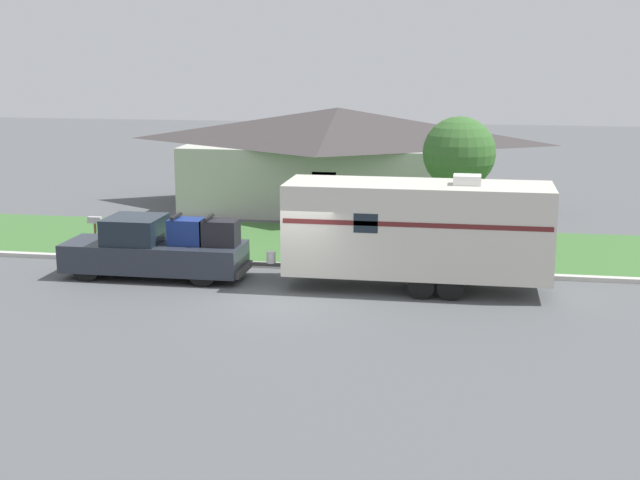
% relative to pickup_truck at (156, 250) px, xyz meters
% --- Properties ---
extents(ground_plane, '(120.00, 120.00, 0.00)m').
position_rel_pickup_truck_xyz_m(ground_plane, '(4.60, -1.88, -0.89)').
color(ground_plane, '#515456').
extents(curb_strip, '(80.00, 0.30, 0.14)m').
position_rel_pickup_truck_xyz_m(curb_strip, '(4.60, 1.87, -0.82)').
color(curb_strip, beige).
rests_on(curb_strip, ground_plane).
extents(lawn_strip, '(80.00, 7.00, 0.03)m').
position_rel_pickup_truck_xyz_m(lawn_strip, '(4.60, 5.52, -0.88)').
color(lawn_strip, '#3D6B33').
rests_on(lawn_strip, ground_plane).
extents(house_across_street, '(13.84, 8.17, 4.47)m').
position_rel_pickup_truck_xyz_m(house_across_street, '(3.73, 13.50, 1.42)').
color(house_across_street, '#B2B2A8').
rests_on(house_across_street, ground_plane).
extents(pickup_truck, '(5.81, 1.95, 2.04)m').
position_rel_pickup_truck_xyz_m(pickup_truck, '(0.00, 0.00, 0.00)').
color(pickup_truck, black).
rests_on(pickup_truck, ground_plane).
extents(travel_trailer, '(9.08, 2.42, 3.50)m').
position_rel_pickup_truck_xyz_m(travel_trailer, '(8.20, -0.00, 0.97)').
color(travel_trailer, black).
rests_on(travel_trailer, ground_plane).
extents(mailbox, '(0.48, 0.20, 1.33)m').
position_rel_pickup_truck_xyz_m(mailbox, '(-3.22, 2.69, 0.13)').
color(mailbox, brown).
rests_on(mailbox, ground_plane).
extents(tree_in_yard, '(2.60, 2.60, 4.74)m').
position_rel_pickup_truck_xyz_m(tree_in_yard, '(9.25, 5.94, 2.53)').
color(tree_in_yard, brown).
rests_on(tree_in_yard, ground_plane).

